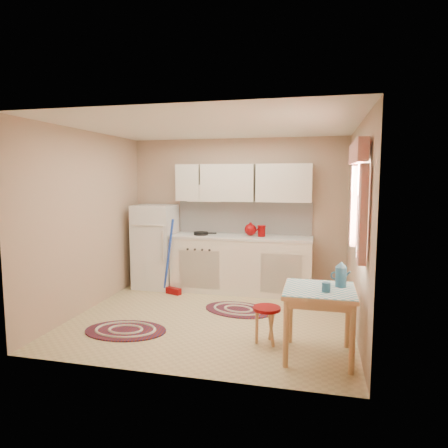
{
  "coord_description": "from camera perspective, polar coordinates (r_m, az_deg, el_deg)",
  "views": [
    {
      "loc": [
        1.34,
        -4.96,
        1.85
      ],
      "look_at": [
        0.1,
        0.25,
        1.23
      ],
      "focal_mm": 32.0,
      "sensor_mm": 36.0,
      "label": 1
    }
  ],
  "objects": [
    {
      "name": "base_cabinets",
      "position": [
        6.53,
        2.47,
        -5.87
      ],
      "size": [
        2.25,
        0.6,
        0.88
      ],
      "primitive_type": "cube",
      "color": "#EEE4CF",
      "rests_on": "ground"
    },
    {
      "name": "rug_center",
      "position": [
        5.74,
        2.06,
        -12.14
      ],
      "size": [
        1.1,
        0.85,
        0.02
      ],
      "primitive_type": null,
      "rotation": [
        0.0,
        0.0,
        -0.21
      ],
      "color": "maroon",
      "rests_on": "ground"
    },
    {
      "name": "countertop",
      "position": [
        6.45,
        2.49,
        -1.88
      ],
      "size": [
        2.27,
        0.62,
        0.04
      ],
      "primitive_type": "cube",
      "color": "silver",
      "rests_on": "base_cabinets"
    },
    {
      "name": "mug",
      "position": [
        4.13,
        14.38,
        -8.78
      ],
      "size": [
        0.1,
        0.1,
        0.1
      ],
      "primitive_type": "cylinder",
      "rotation": [
        0.0,
        0.0,
        -0.26
      ],
      "color": "#2B6086",
      "rests_on": "table"
    },
    {
      "name": "frying_pan",
      "position": [
        6.55,
        -3.32,
        -1.35
      ],
      "size": [
        0.27,
        0.27,
        0.05
      ],
      "primitive_type": "cylinder",
      "rotation": [
        0.0,
        0.0,
        0.16
      ],
      "color": "black",
      "rests_on": "countertop"
    },
    {
      "name": "room_shell",
      "position": [
        5.34,
        0.57,
        3.87
      ],
      "size": [
        3.64,
        3.6,
        2.52
      ],
      "color": "#CAB581",
      "rests_on": "ground"
    },
    {
      "name": "fridge",
      "position": [
        6.86,
        -9.76,
        -3.14
      ],
      "size": [
        0.65,
        0.6,
        1.4
      ],
      "primitive_type": "cube",
      "color": "white",
      "rests_on": "ground"
    },
    {
      "name": "rug_left",
      "position": [
        5.15,
        -13.88,
        -14.55
      ],
      "size": [
        1.06,
        0.77,
        0.02
      ],
      "primitive_type": null,
      "rotation": [
        0.0,
        0.0,
        0.1
      ],
      "color": "maroon",
      "rests_on": "ground"
    },
    {
      "name": "red_canister",
      "position": [
        6.38,
        5.4,
        -1.08
      ],
      "size": [
        0.14,
        0.14,
        0.16
      ],
      "primitive_type": "cylinder",
      "rotation": [
        0.0,
        0.0,
        -0.22
      ],
      "color": "#7E0406",
      "rests_on": "countertop"
    },
    {
      "name": "red_kettle",
      "position": [
        6.4,
        3.8,
        -0.81
      ],
      "size": [
        0.27,
        0.26,
        0.21
      ],
      "primitive_type": null,
      "rotation": [
        0.0,
        0.0,
        -0.42
      ],
      "color": "#7E0406",
      "rests_on": "countertop"
    },
    {
      "name": "broom",
      "position": [
        6.39,
        -7.29,
        -4.73
      ],
      "size": [
        0.3,
        0.21,
        1.2
      ],
      "primitive_type": null,
      "rotation": [
        0.0,
        0.0,
        -0.35
      ],
      "color": "blue",
      "rests_on": "ground"
    },
    {
      "name": "table",
      "position": [
        4.35,
        13.36,
        -13.62
      ],
      "size": [
        0.72,
        0.72,
        0.72
      ],
      "primitive_type": "cube",
      "color": "tan",
      "rests_on": "ground"
    },
    {
      "name": "stool",
      "position": [
        4.63,
        6.1,
        -14.18
      ],
      "size": [
        0.41,
        0.41,
        0.42
      ],
      "primitive_type": "cylinder",
      "rotation": [
        0.0,
        0.0,
        -0.43
      ],
      "color": "#7E0406",
      "rests_on": "ground"
    },
    {
      "name": "coffee_pot",
      "position": [
        4.33,
        16.38,
        -6.87
      ],
      "size": [
        0.17,
        0.16,
        0.29
      ],
      "primitive_type": null,
      "rotation": [
        0.0,
        0.0,
        -0.26
      ],
      "color": "#2B6086",
      "rests_on": "table"
    }
  ]
}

